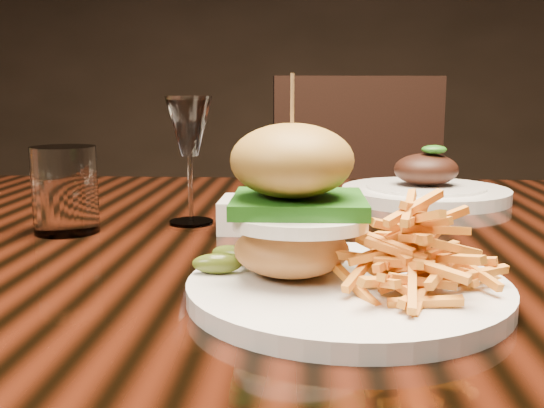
# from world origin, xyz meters

# --- Properties ---
(dining_table) EXTENTS (1.60, 0.90, 0.75)m
(dining_table) POSITION_xyz_m (0.00, 0.00, 0.67)
(dining_table) COLOR black
(dining_table) RESTS_ON ground
(burger_plate) EXTENTS (0.26, 0.26, 0.18)m
(burger_plate) POSITION_xyz_m (0.02, -0.25, 0.80)
(burger_plate) COLOR silver
(burger_plate) RESTS_ON dining_table
(ramekin) EXTENTS (0.11, 0.11, 0.04)m
(ramekin) POSITION_xyz_m (-0.07, 0.00, 0.77)
(ramekin) COLOR silver
(ramekin) RESTS_ON dining_table
(wine_glass) EXTENTS (0.06, 0.06, 0.16)m
(wine_glass) POSITION_xyz_m (-0.15, 0.03, 0.86)
(wine_glass) COLOR white
(wine_glass) RESTS_ON dining_table
(water_tumbler) EXTENTS (0.07, 0.07, 0.10)m
(water_tumbler) POSITION_xyz_m (-0.29, -0.03, 0.80)
(water_tumbler) COLOR white
(water_tumbler) RESTS_ON dining_table
(far_dish) EXTENTS (0.25, 0.25, 0.08)m
(far_dish) POSITION_xyz_m (0.17, 0.23, 0.77)
(far_dish) COLOR silver
(far_dish) RESTS_ON dining_table
(chair_far) EXTENTS (0.51, 0.52, 0.95)m
(chair_far) POSITION_xyz_m (0.14, 0.89, 0.54)
(chair_far) COLOR black
(chair_far) RESTS_ON ground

